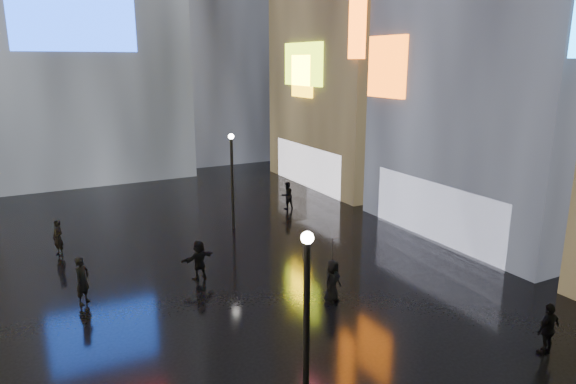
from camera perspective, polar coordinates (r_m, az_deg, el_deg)
ground at (r=24.36m, az=-8.89°, el=-7.26°), size 140.00×140.00×0.00m
lamp_near at (r=12.48m, az=2.07°, el=-14.25°), size 0.30×0.30×5.20m
lamp_far at (r=27.61m, az=-6.22°, el=1.83°), size 0.30×0.30×5.20m
pedestrian_3 at (r=18.34m, az=26.94°, el=-13.41°), size 1.02×0.46×1.70m
pedestrian_4 at (r=19.80m, az=4.95°, el=-9.82°), size 0.92×0.75×1.63m
pedestrian_5 at (r=21.94m, az=-9.84°, el=-7.43°), size 1.63×0.92×1.68m
pedestrian_6 at (r=20.99m, az=-21.88°, el=-9.09°), size 0.78×0.80×1.85m
pedestrian_7 at (r=31.66m, az=-0.11°, el=-0.37°), size 0.89×0.73×1.68m
umbrella_2 at (r=19.31m, az=5.03°, el=-6.36°), size 1.42×1.42×0.92m
pedestrian_8 at (r=26.44m, az=-24.19°, el=-4.66°), size 0.67×0.75×1.71m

